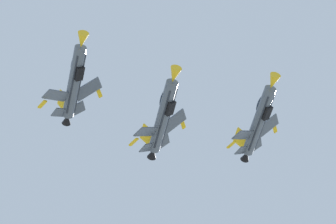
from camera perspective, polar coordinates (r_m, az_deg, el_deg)
name	(u,v)px	position (r m, az deg, el deg)	size (l,w,h in m)	color
fighter_jet_lead	(259,120)	(119.66, 6.43, -0.53)	(8.55, 15.50, 6.57)	#4C5666
fighter_jet_left_wing	(163,115)	(113.10, -0.34, -0.22)	(8.46, 15.50, 6.78)	#4C5666
fighter_jet_right_wing	(74,81)	(116.30, -6.61, 2.21)	(8.81, 15.50, 5.84)	#4C5666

